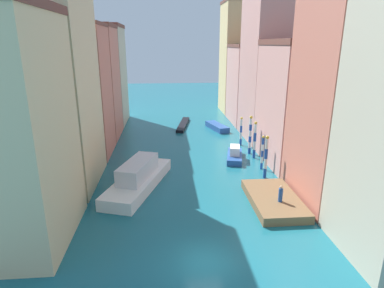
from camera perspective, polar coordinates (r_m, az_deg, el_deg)
name	(u,v)px	position (r m, az deg, el deg)	size (l,w,h in m)	color
ground_plane	(184,148)	(44.67, -1.48, -0.73)	(154.00, 154.00, 0.00)	#196070
building_left_0	(2,131)	(25.12, -30.49, 1.99)	(7.82, 9.31, 16.40)	beige
building_left_1	(49,84)	(33.99, -23.89, 9.59)	(7.82, 10.01, 20.19)	beige
building_left_2	(76,92)	(43.03, -19.71, 8.67)	(7.82, 7.76, 16.19)	#C6705B
building_left_3	(91,82)	(51.16, -17.40, 10.29)	(7.82, 8.48, 16.52)	#C6705B
building_left_4	(102,75)	(60.25, -15.56, 11.60)	(7.82, 9.79, 16.96)	#BCB299
building_right_1	(350,97)	(30.93, 26.09, 7.50)	(7.82, 8.89, 18.93)	#C6705B
building_right_2	(300,103)	(40.13, 18.51, 6.86)	(7.82, 10.95, 14.29)	tan
building_right_3	(274,64)	(49.51, 14.16, 13.53)	(7.82, 10.30, 21.99)	tan
building_right_4	(253,84)	(59.97, 10.64, 10.34)	(7.82, 10.48, 13.71)	tan
building_right_5	(241,58)	(69.28, 8.64, 14.74)	(7.82, 8.85, 21.93)	#DBB77A
waterfront_dock	(274,200)	(30.41, 14.18, -9.49)	(4.17, 7.61, 0.76)	brown
person_on_dock	(281,194)	(29.09, 15.32, -8.52)	(0.36, 0.36, 1.48)	#234C93
mooring_pole_0	(266,157)	(34.98, 12.88, -2.19)	(0.37, 0.37, 4.71)	#1E479E
mooring_pole_1	(262,152)	(37.53, 12.26, -1.42)	(0.29, 0.29, 3.97)	#1E479E
mooring_pole_2	(255,140)	(40.89, 11.00, 0.77)	(0.37, 0.37, 4.71)	#1E479E
mooring_pole_3	(250,135)	(42.41, 10.21, 1.65)	(0.40, 0.40, 5.05)	#1E479E
mooring_pole_4	(241,131)	(45.91, 8.63, 2.29)	(0.34, 0.34, 4.07)	#1E479E
vaporetto_white	(138,178)	(32.85, -9.40, -5.85)	(6.57, 11.63, 2.77)	white
gondola_black	(183,125)	(56.79, -1.57, 3.45)	(2.92, 9.93, 0.48)	black
motorboat_0	(235,155)	(40.55, 7.51, -1.89)	(2.86, 5.42, 1.71)	#234C93
motorboat_1	(217,127)	(54.60, 4.42, 3.05)	(3.34, 6.21, 0.87)	#234C93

